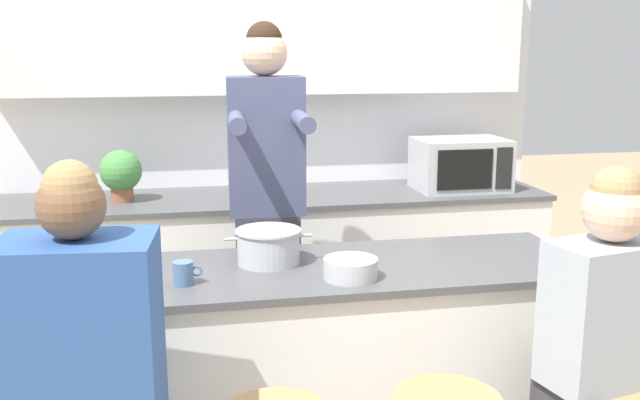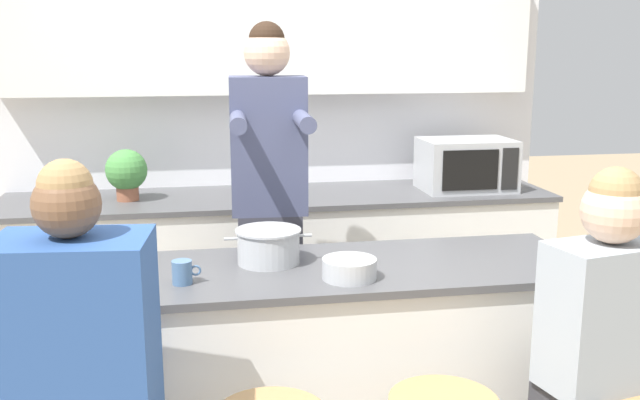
% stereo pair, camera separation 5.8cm
% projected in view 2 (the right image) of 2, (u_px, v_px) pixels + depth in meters
% --- Properties ---
extents(wall_back, '(3.38, 0.22, 2.70)m').
position_uv_depth(wall_back, '(272.00, 78.00, 4.26)').
color(wall_back, white).
rests_on(wall_back, ground_plane).
extents(back_counter, '(3.14, 0.68, 0.89)m').
position_uv_depth(back_counter, '(281.00, 269.00, 4.17)').
color(back_counter, white).
rests_on(back_counter, ground_plane).
extents(kitchen_island, '(2.06, 0.66, 0.89)m').
position_uv_depth(kitchen_island, '(323.00, 371.00, 2.85)').
color(kitchen_island, black).
rests_on(kitchen_island, ground_plane).
extents(person_cooking, '(0.37, 0.58, 1.83)m').
position_uv_depth(person_cooking, '(270.00, 220.00, 3.31)').
color(person_cooking, '#383842').
rests_on(person_cooking, ground_plane).
extents(person_seated_near, '(0.43, 0.33, 1.36)m').
position_uv_depth(person_seated_near, '(599.00, 384.00, 2.36)').
color(person_seated_near, '#333338').
rests_on(person_seated_near, ground_plane).
extents(cooking_pot, '(0.34, 0.26, 0.14)m').
position_uv_depth(cooking_pot, '(268.00, 246.00, 2.79)').
color(cooking_pot, '#B7BABC').
rests_on(cooking_pot, kitchen_island).
extents(fruit_bowl, '(0.18, 0.18, 0.07)m').
position_uv_depth(fruit_bowl, '(85.00, 285.00, 2.43)').
color(fruit_bowl, white).
rests_on(fruit_bowl, kitchen_island).
extents(mixing_bowl_steel, '(0.20, 0.20, 0.08)m').
position_uv_depth(mixing_bowl_steel, '(349.00, 269.00, 2.61)').
color(mixing_bowl_steel, '#B7BABC').
rests_on(mixing_bowl_steel, kitchen_island).
extents(coffee_cup_near, '(0.10, 0.07, 0.09)m').
position_uv_depth(coffee_cup_near, '(182.00, 272.00, 2.55)').
color(coffee_cup_near, '#4C7099').
rests_on(coffee_cup_near, kitchen_island).
extents(microwave, '(0.53, 0.38, 0.30)m').
position_uv_depth(microwave, '(466.00, 165.00, 4.19)').
color(microwave, '#B2B5B7').
rests_on(microwave, back_counter).
extents(potted_plant, '(0.23, 0.23, 0.28)m').
position_uv_depth(potted_plant, '(126.00, 172.00, 3.90)').
color(potted_plant, '#93563D').
rests_on(potted_plant, back_counter).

